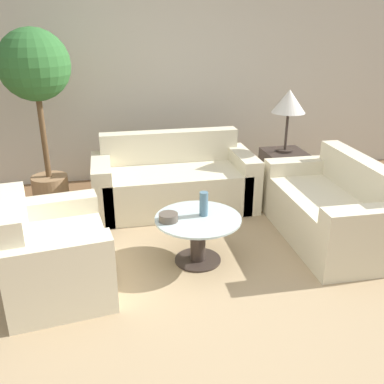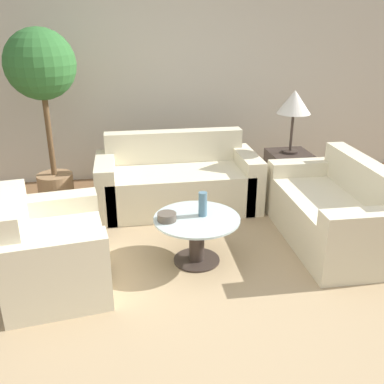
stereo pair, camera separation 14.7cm
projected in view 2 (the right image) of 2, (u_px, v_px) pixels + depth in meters
name	position (u px, v px, depth m)	size (l,w,h in m)	color
ground_plane	(206.00, 307.00, 3.13)	(14.00, 14.00, 0.00)	brown
wall_back	(162.00, 76.00, 5.34)	(10.00, 0.06, 2.60)	beige
rug	(197.00, 260.00, 3.73)	(3.56, 3.32, 0.01)	tan
sofa_main	(177.00, 182.00, 4.75)	(1.74, 0.80, 0.80)	beige
armchair	(49.00, 253.00, 3.31)	(0.86, 1.08, 0.77)	beige
loveseat	(336.00, 214.00, 3.98)	(0.79, 1.49, 0.78)	beige
coffee_table	(197.00, 233.00, 3.63)	(0.73, 0.73, 0.42)	#332823
side_table	(288.00, 177.00, 4.86)	(0.45, 0.45, 0.58)	#332823
table_lamp	(294.00, 103.00, 4.54)	(0.36, 0.36, 0.68)	#332823
potted_plant	(43.00, 83.00, 4.35)	(0.71, 0.71, 1.90)	#93704C
vase	(203.00, 204.00, 3.58)	(0.07, 0.07, 0.21)	slate
bowl	(167.00, 217.00, 3.51)	(0.16, 0.16, 0.07)	brown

